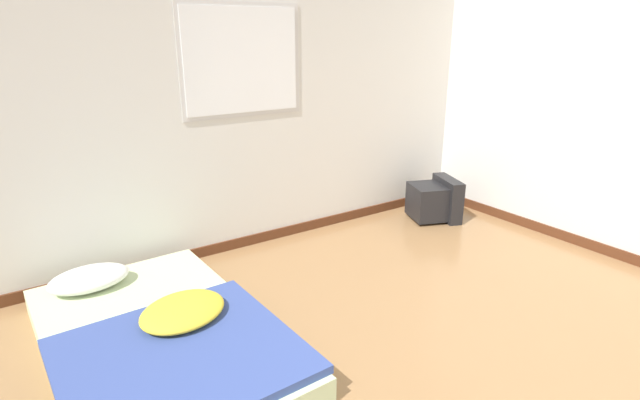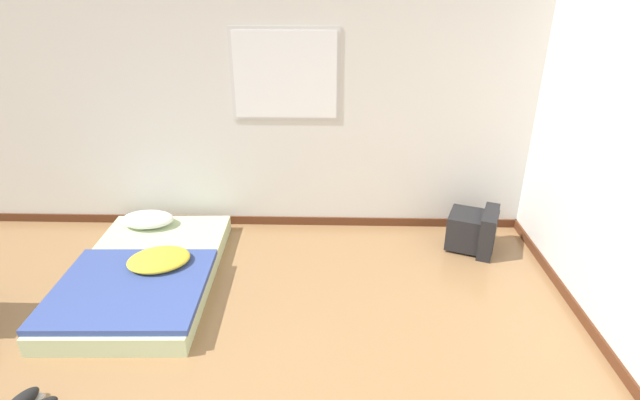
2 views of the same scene
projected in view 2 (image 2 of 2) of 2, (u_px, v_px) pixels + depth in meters
name	position (u px, v px, depth m)	size (l,w,h in m)	color
wall_back	(245.00, 106.00, 4.90)	(8.08, 0.08, 2.60)	silver
mattress_bed	(145.00, 271.00, 4.35)	(1.24, 1.98, 0.30)	beige
crt_tv	(474.00, 230.00, 4.85)	(0.56, 0.55, 0.42)	black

